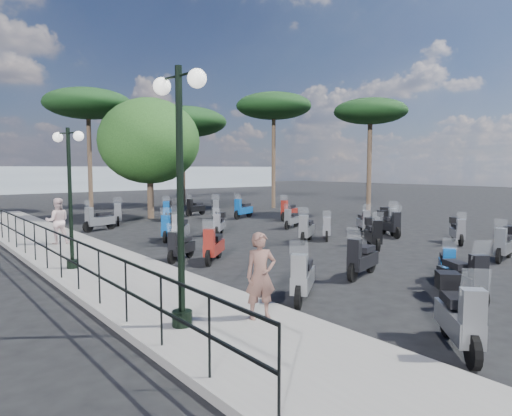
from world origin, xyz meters
TOP-DOWN VIEW (x-y plane):
  - ground at (0.00, 0.00)m, footprint 120.00×120.00m
  - sidewalk at (-6.50, 3.00)m, footprint 3.00×30.00m
  - railing at (-7.80, 2.80)m, footprint 0.04×26.04m
  - lamp_post_0 at (-7.13, -6.89)m, footprint 0.42×1.29m
  - lamp_post_1 at (-7.26, -1.04)m, footprint 0.57×1.05m
  - woman at (-5.82, -7.41)m, footprint 0.66×0.54m
  - pedestrian_far at (-6.48, 3.36)m, footprint 0.92×0.79m
  - scooter_0 at (-4.08, -10.19)m, footprint 1.43×1.41m
  - scooter_1 at (-4.13, -6.74)m, footprint 1.45×1.19m
  - scooter_2 at (-3.45, -2.15)m, footprint 1.34×1.27m
  - scooter_3 at (-4.13, -1.34)m, footprint 1.34×0.91m
  - scooter_4 at (-3.81, 6.86)m, footprint 1.72×0.82m
  - scooter_5 at (-2.28, 8.52)m, footprint 0.88×1.71m
  - scooter_6 at (-1.43, -8.87)m, footprint 1.03×1.58m
  - scooter_7 at (-1.45, -6.17)m, footprint 1.68×0.75m
  - scooter_8 at (1.33, -1.26)m, footprint 1.52×1.11m
  - scooter_9 at (-2.57, 1.51)m, footprint 1.31×1.48m
  - scooter_10 at (-2.57, 2.40)m, footprint 1.27×1.37m
  - scooter_11 at (0.56, 8.72)m, footprint 1.10×1.56m
  - scooter_12 at (-0.31, -7.87)m, footprint 1.31×0.96m
  - scooter_13 at (3.78, -7.47)m, footprint 1.69×0.62m
  - scooter_14 at (2.47, -1.26)m, footprint 1.18×1.12m
  - scooter_15 at (-0.16, 2.51)m, footprint 1.18×1.18m
  - scooter_16 at (3.01, 9.92)m, footprint 1.60×0.75m
  - scooter_18 at (2.27, -3.68)m, footprint 1.24×1.42m
  - scooter_19 at (5.16, -2.26)m, footprint 0.95×1.59m
  - scooter_20 at (3.68, 2.15)m, footprint 1.40×0.77m
  - scooter_21 at (4.37, 6.94)m, footprint 1.73×0.89m
  - scooter_22 at (2.86, 7.48)m, footprint 1.09×1.63m
  - scooter_24 at (5.67, -4.94)m, footprint 1.28×1.15m
  - scooter_25 at (5.81, -1.76)m, footprint 1.30×1.53m
  - scooter_26 at (5.25, -0.85)m, footprint 1.10×1.35m
  - scooter_27 at (5.81, 4.71)m, footprint 1.71×0.89m
  - broadleaf_tree at (0.32, 10.27)m, footprint 5.62×5.62m
  - pine_0 at (6.09, 16.86)m, footprint 6.58×6.58m
  - pine_1 at (10.16, 11.13)m, footprint 5.30×5.30m
  - pine_2 at (-1.11, 16.13)m, footprint 5.50×5.50m
  - pine_3 at (11.65, 3.92)m, footprint 4.39×4.39m
  - distant_hills at (0.00, 45.00)m, footprint 70.00×8.00m

SIDE VIEW (x-z plane):
  - ground at x=0.00m, z-range 0.00..0.00m
  - sidewalk at x=-6.50m, z-range 0.00..0.15m
  - scooter_20 at x=3.68m, z-range -0.18..1.01m
  - scooter_3 at x=-4.13m, z-range -0.19..1.03m
  - scooter_12 at x=-0.31m, z-range -0.19..1.03m
  - scooter_14 at x=2.47m, z-range -0.19..1.03m
  - scooter_26 at x=5.25m, z-range -0.20..1.10m
  - scooter_15 at x=-0.16m, z-range -0.15..1.06m
  - scooter_16 at x=3.01m, z-range -0.20..1.12m
  - scooter_24 at x=5.67m, z-range -0.15..1.10m
  - scooter_7 at x=-1.45m, z-range -0.21..1.16m
  - scooter_2 at x=-3.45m, z-range -0.21..1.17m
  - scooter_8 at x=1.33m, z-range -0.22..1.19m
  - scooter_1 at x=-4.13m, z-range -0.22..1.19m
  - scooter_6 at x=-1.43m, z-range -0.22..1.19m
  - scooter_4 at x=-3.81m, z-range -0.22..1.20m
  - scooter_27 at x=5.81m, z-range -0.22..1.21m
  - scooter_21 at x=4.37m, z-range -0.22..1.22m
  - scooter_13 at x=3.78m, z-range -0.17..1.18m
  - scooter_10 at x=-2.57m, z-range -0.17..1.19m
  - scooter_19 at x=5.16m, z-range -0.17..1.20m
  - scooter_9 at x=-2.57m, z-range -0.23..1.26m
  - scooter_18 at x=2.27m, z-range -0.17..1.20m
  - scooter_11 at x=0.56m, z-range -0.17..1.23m
  - scooter_5 at x=-2.28m, z-range -0.18..1.25m
  - scooter_22 at x=2.86m, z-range -0.18..1.26m
  - scooter_0 at x=-4.08m, z-range -0.18..1.28m
  - scooter_25 at x=5.81m, z-range -0.18..1.28m
  - railing at x=-7.80m, z-range 0.35..1.45m
  - woman at x=-5.82m, z-range 0.15..1.71m
  - pedestrian_far at x=-6.48m, z-range 0.15..1.79m
  - distant_hills at x=0.00m, z-range 0.00..3.00m
  - lamp_post_1 at x=-7.26m, z-range 0.41..4.18m
  - lamp_post_0 at x=-7.13m, z-range 0.46..4.84m
  - broadleaf_tree at x=0.32m, z-range 0.97..7.72m
  - pine_3 at x=11.65m, z-range 2.68..9.69m
  - pine_0 at x=6.09m, z-range 2.54..9.96m
  - pine_2 at x=-1.11m, z-range 2.95..10.84m
  - pine_1 at x=10.16m, z-range 3.09..11.20m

